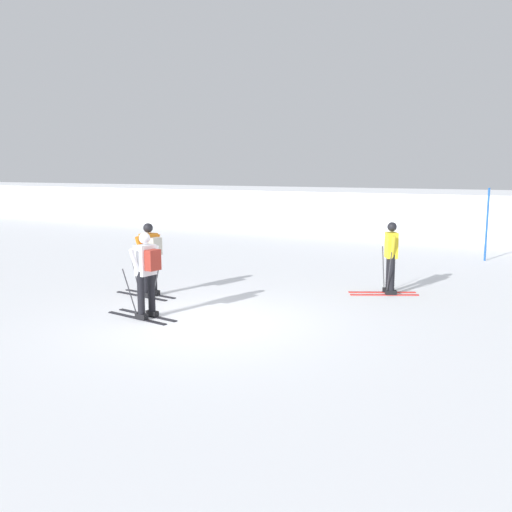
{
  "coord_description": "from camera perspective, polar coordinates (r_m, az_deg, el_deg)",
  "views": [
    {
      "loc": [
        5.81,
        -8.49,
        2.9
      ],
      "look_at": [
        -0.42,
        2.7,
        0.9
      ],
      "focal_mm": 38.6,
      "sensor_mm": 36.0,
      "label": 1
    }
  ],
  "objects": [
    {
      "name": "trail_marker_pole",
      "position": [
        19.18,
        22.81,
        3.02
      ],
      "size": [
        0.06,
        0.06,
        2.35
      ],
      "primitive_type": "cylinder",
      "color": "#1E56AD",
      "rests_on": "ground"
    },
    {
      "name": "skier_orange",
      "position": [
        12.87,
        -10.97,
        0.02
      ],
      "size": [
        1.63,
        1.0,
        1.71
      ],
      "color": "black",
      "rests_on": "ground"
    },
    {
      "name": "skier_white",
      "position": [
        10.95,
        -11.29,
        -1.53
      ],
      "size": [
        1.63,
        1.0,
        1.71
      ],
      "color": "black",
      "rests_on": "ground"
    },
    {
      "name": "skier_yellow",
      "position": [
        13.27,
        13.77,
        0.02
      ],
      "size": [
        1.59,
        1.08,
        1.71
      ],
      "color": "red",
      "rests_on": "ground"
    },
    {
      "name": "far_snow_ridge",
      "position": [
        27.98,
        17.12,
        4.49
      ],
      "size": [
        80.0,
        7.17,
        1.9
      ],
      "primitive_type": "cube",
      "color": "white",
      "rests_on": "ground"
    },
    {
      "name": "ground_plane",
      "position": [
        10.69,
        -5.12,
        -6.9
      ],
      "size": [
        120.0,
        120.0,
        0.0
      ],
      "primitive_type": "plane",
      "color": "white"
    }
  ]
}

